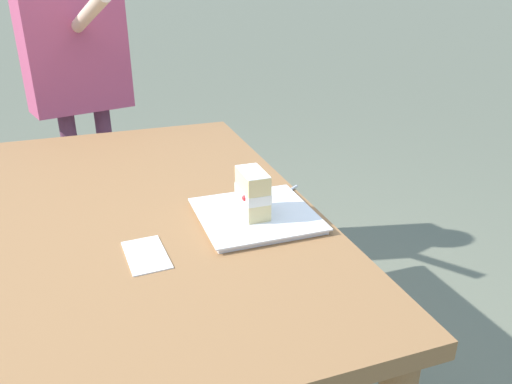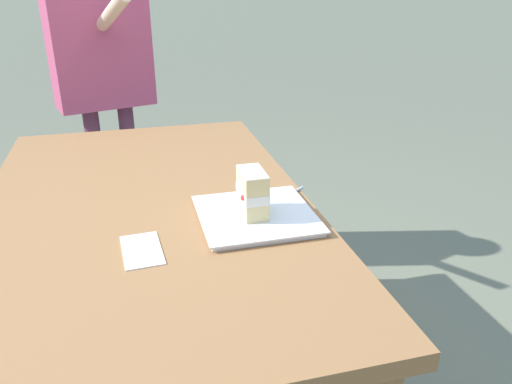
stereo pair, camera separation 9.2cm
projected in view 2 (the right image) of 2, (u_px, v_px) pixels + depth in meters
patio_table at (149, 237)px, 1.38m from camera, size 1.43×0.86×0.77m
dessert_plate at (256, 216)px, 1.25m from camera, size 0.28×0.28×0.02m
cake_slice at (253, 193)px, 1.22m from camera, size 0.11×0.07×0.11m
dessert_fork at (281, 198)px, 1.35m from camera, size 0.11×0.15×0.01m
paper_napkin at (142, 250)px, 1.11m from camera, size 0.16×0.09×0.00m
diner_person at (100, 50)px, 2.18m from camera, size 0.58×0.45×1.54m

